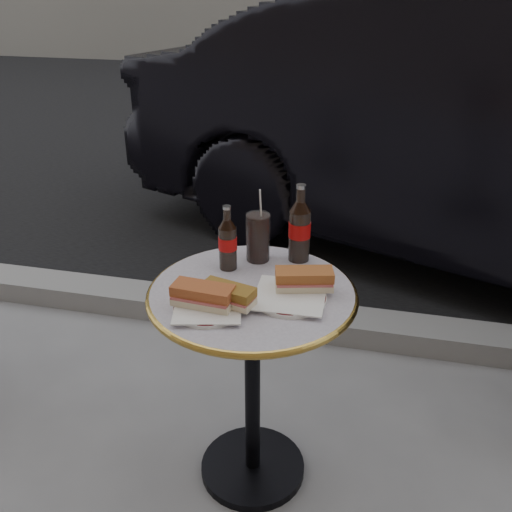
% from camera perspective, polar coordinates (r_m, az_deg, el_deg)
% --- Properties ---
extents(ground, '(80.00, 80.00, 0.00)m').
position_cam_1_polar(ground, '(2.14, -0.32, -20.58)').
color(ground, gray).
rests_on(ground, ground).
extents(asphalt_road, '(40.00, 8.00, 0.00)m').
position_cam_1_polar(asphalt_road, '(6.61, 10.05, 12.74)').
color(asphalt_road, black).
rests_on(asphalt_road, ground).
extents(curb, '(40.00, 0.20, 0.12)m').
position_cam_1_polar(curb, '(2.79, 4.00, -6.40)').
color(curb, gray).
rests_on(curb, ground).
extents(bistro_table, '(0.62, 0.62, 0.73)m').
position_cam_1_polar(bistro_table, '(1.89, -0.35, -13.05)').
color(bistro_table, '#BAB2C4').
rests_on(bistro_table, ground).
extents(plate_left, '(0.21, 0.21, 0.01)m').
position_cam_1_polar(plate_left, '(1.59, -4.82, -5.25)').
color(plate_left, white).
rests_on(plate_left, bistro_table).
extents(plate_right, '(0.24, 0.24, 0.01)m').
position_cam_1_polar(plate_right, '(1.63, 3.40, -4.18)').
color(plate_right, white).
rests_on(plate_right, bistro_table).
extents(sandwich_left_a, '(0.18, 0.09, 0.06)m').
position_cam_1_polar(sandwich_left_a, '(1.57, -5.33, -4.05)').
color(sandwich_left_a, '#AA532B').
rests_on(sandwich_left_a, plate_left).
extents(sandwich_left_b, '(0.16, 0.11, 0.05)m').
position_cam_1_polar(sandwich_left_b, '(1.58, -2.81, -3.96)').
color(sandwich_left_b, brown).
rests_on(sandwich_left_b, plate_left).
extents(sandwich_right, '(0.18, 0.12, 0.06)m').
position_cam_1_polar(sandwich_right, '(1.65, 4.83, -2.43)').
color(sandwich_right, '#A5582A').
rests_on(sandwich_right, plate_right).
extents(cola_bottle_left, '(0.07, 0.07, 0.21)m').
position_cam_1_polar(cola_bottle_left, '(1.75, -2.86, 1.86)').
color(cola_bottle_left, black).
rests_on(cola_bottle_left, bistro_table).
extents(cola_bottle_right, '(0.08, 0.08, 0.26)m').
position_cam_1_polar(cola_bottle_right, '(1.80, 4.40, 3.31)').
color(cola_bottle_right, black).
rests_on(cola_bottle_right, bistro_table).
extents(cola_glass, '(0.10, 0.10, 0.16)m').
position_cam_1_polar(cola_glass, '(1.81, 0.20, 1.91)').
color(cola_glass, black).
rests_on(cola_glass, bistro_table).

